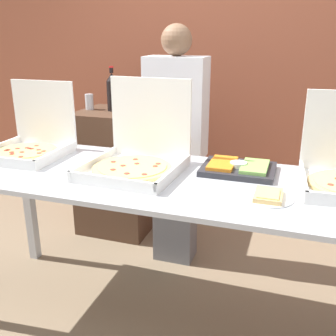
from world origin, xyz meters
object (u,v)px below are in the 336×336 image
object	(u,v)px
person_guest_cap	(176,146)
paper_plate_front_right	(268,196)
veggie_tray	(238,168)
soda_bottle	(112,92)
soda_can_silver	(89,102)
pizza_box_near_right	(137,155)
pizza_box_far_left	(30,142)

from	to	relation	value
person_guest_cap	paper_plate_front_right	bearing A→B (deg)	129.94
paper_plate_front_right	veggie_tray	size ratio (longest dim) A/B	0.58
soda_bottle	person_guest_cap	size ratio (longest dim) A/B	0.21
soda_can_silver	person_guest_cap	distance (m)	0.91
pizza_box_near_right	person_guest_cap	world-z (taller)	person_guest_cap
pizza_box_far_left	person_guest_cap	world-z (taller)	person_guest_cap
pizza_box_near_right	soda_bottle	xyz separation A→B (m)	(-0.61, 0.97, 0.18)
veggie_tray	soda_bottle	world-z (taller)	soda_bottle
paper_plate_front_right	soda_bottle	size ratio (longest dim) A/B	0.63
pizza_box_far_left	veggie_tray	size ratio (longest dim) A/B	1.20
soda_bottle	person_guest_cap	xyz separation A→B (m)	(0.63, -0.33, -0.30)
pizza_box_far_left	soda_can_silver	distance (m)	0.91
paper_plate_front_right	person_guest_cap	size ratio (longest dim) A/B	0.13
paper_plate_front_right	veggie_tray	world-z (taller)	veggie_tray
soda_can_silver	person_guest_cap	xyz separation A→B (m)	(0.83, -0.32, -0.21)
pizza_box_far_left	person_guest_cap	bearing A→B (deg)	37.22
veggie_tray	soda_bottle	xyz separation A→B (m)	(-1.13, 0.83, 0.24)
paper_plate_front_right	soda_can_silver	world-z (taller)	soda_can_silver
veggie_tray	pizza_box_near_right	bearing A→B (deg)	-164.58
veggie_tray	soda_bottle	bearing A→B (deg)	143.66
pizza_box_near_right	soda_bottle	world-z (taller)	pizza_box_near_right
pizza_box_far_left	soda_bottle	bearing A→B (deg)	82.23
soda_bottle	person_guest_cap	distance (m)	0.77
pizza_box_far_left	veggie_tray	xyz separation A→B (m)	(1.23, 0.08, -0.05)
veggie_tray	soda_bottle	size ratio (longest dim) A/B	1.09
soda_bottle	soda_can_silver	bearing A→B (deg)	-176.92
pizza_box_far_left	veggie_tray	distance (m)	1.24
paper_plate_front_right	soda_bottle	distance (m)	1.76
pizza_box_near_right	soda_can_silver	size ratio (longest dim) A/B	4.10
soda_bottle	soda_can_silver	size ratio (longest dim) A/B	2.77
soda_bottle	pizza_box_far_left	bearing A→B (deg)	-96.43
pizza_box_far_left	soda_can_silver	world-z (taller)	pizza_box_far_left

